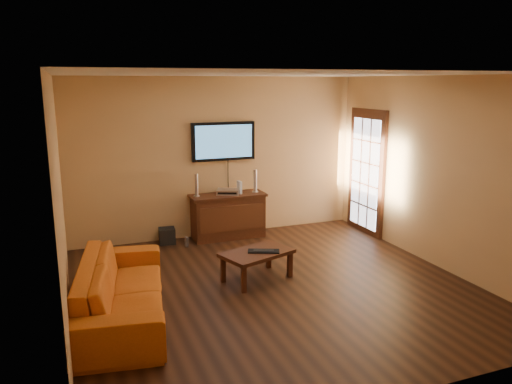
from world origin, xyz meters
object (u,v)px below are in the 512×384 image
av_receiver (228,192)px  subwoofer (167,236)px  game_console (239,187)px  bottle (186,242)px  keyboard (264,251)px  television (223,141)px  speaker_left (197,186)px  media_console (228,216)px  speaker_right (255,182)px  coffee_table (257,255)px  sofa (121,280)px

av_receiver → subwoofer: 1.25m
game_console → bottle: (-1.00, -0.25, -0.77)m
subwoofer → keyboard: keyboard is taller
television → speaker_left: bearing=-162.1°
media_console → game_console: (0.21, 0.00, 0.48)m
speaker_left → speaker_right: size_ratio=0.97×
av_receiver → keyboard: bearing=-70.5°
game_console → speaker_left: bearing=176.1°
av_receiver → coffee_table: bearing=-72.9°
coffee_table → game_console: 2.04m
television → bottle: 1.79m
sofa → subwoofer: sofa is taller
sofa → bottle: bearing=-21.2°
coffee_table → speaker_right: 2.13m
coffee_table → television: bearing=84.2°
game_console → media_console: bearing=179.5°
television → subwoofer: 1.83m
game_console → keyboard: (-0.35, -1.97, -0.45)m
media_console → coffee_table: media_console is taller
speaker_left → game_console: (0.74, -0.03, -0.07)m
television → av_receiver: 0.85m
sofa → keyboard: (1.89, 0.42, -0.04)m
media_console → sofa: (-2.03, -2.39, 0.07)m
speaker_right → game_console: 0.30m
sofa → av_receiver: (2.04, 2.41, 0.35)m
bottle → speaker_right: bearing=10.6°
speaker_left → sofa: bearing=-121.8°
sofa → speaker_left: (1.50, 2.42, 0.48)m
sofa → game_console: bearing=-34.2°
coffee_table → sofa: size_ratio=0.46×
speaker_left → av_receiver: (0.54, -0.01, -0.13)m
keyboard → coffee_table: bearing=147.9°
speaker_right → keyboard: size_ratio=0.87×
speaker_left → game_console: bearing=-2.1°
coffee_table → speaker_left: 2.06m
bottle → av_receiver: bearing=18.1°
speaker_right → bottle: 1.56m
coffee_table → speaker_right: speaker_right is taller
media_console → sofa: size_ratio=0.56×
media_console → sofa: bearing=-130.4°
television → bottle: (-0.79, -0.45, -1.54)m
game_console → bottle: game_console is taller
television → game_console: television is taller
coffee_table → keyboard: bearing=-32.1°
keyboard → bottle: bearing=110.7°
sofa → keyboard: bearing=-68.5°
subwoofer → bottle: bearing=-43.0°
sofa → subwoofer: (0.99, 2.44, -0.32)m
av_receiver → bottle: size_ratio=2.03×
subwoofer → keyboard: bearing=-60.0°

